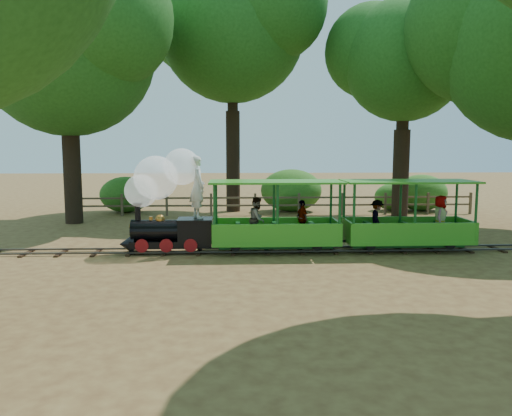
{
  "coord_description": "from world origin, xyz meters",
  "views": [
    {
      "loc": [
        -1.97,
        -14.49,
        3.1
      ],
      "look_at": [
        -1.3,
        0.5,
        1.25
      ],
      "focal_mm": 35.0,
      "sensor_mm": 36.0,
      "label": 1
    }
  ],
  "objects_px": {
    "carriage_front": "(275,225)",
    "carriage_rear": "(407,223)",
    "fence": "(277,202)",
    "locomotive": "(165,193)"
  },
  "relations": [
    {
      "from": "carriage_front",
      "to": "carriage_rear",
      "type": "distance_m",
      "value": 3.97
    },
    {
      "from": "carriage_front",
      "to": "carriage_rear",
      "type": "height_order",
      "value": "same"
    },
    {
      "from": "locomotive",
      "to": "carriage_rear",
      "type": "height_order",
      "value": "locomotive"
    },
    {
      "from": "locomotive",
      "to": "carriage_rear",
      "type": "relative_size",
      "value": 0.81
    },
    {
      "from": "carriage_rear",
      "to": "fence",
      "type": "xyz_separation_m",
      "value": [
        -3.21,
        8.0,
        -0.25
      ]
    },
    {
      "from": "carriage_front",
      "to": "fence",
      "type": "height_order",
      "value": "carriage_front"
    },
    {
      "from": "fence",
      "to": "carriage_rear",
      "type": "bearing_deg",
      "value": -68.15
    },
    {
      "from": "carriage_front",
      "to": "carriage_rear",
      "type": "relative_size",
      "value": 1.0
    },
    {
      "from": "locomotive",
      "to": "fence",
      "type": "bearing_deg",
      "value": 63.42
    },
    {
      "from": "carriage_front",
      "to": "fence",
      "type": "bearing_deg",
      "value": 84.57
    }
  ]
}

